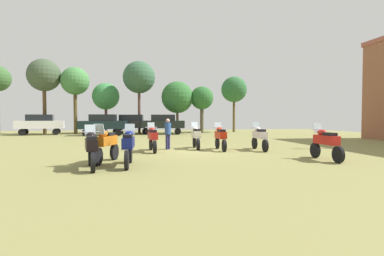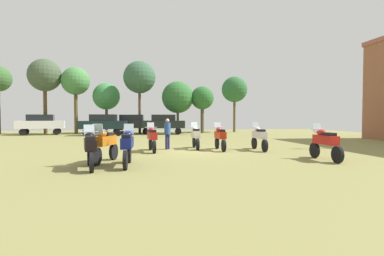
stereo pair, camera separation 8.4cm
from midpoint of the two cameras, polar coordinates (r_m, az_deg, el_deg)
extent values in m
cube|color=olive|center=(15.40, 0.48, -4.42)|extent=(44.00, 52.00, 0.02)
cylinder|color=black|center=(11.34, -19.07, -5.19)|extent=(0.26, 0.64, 0.63)
cylinder|color=black|center=(9.86, -18.65, -6.26)|extent=(0.26, 0.64, 0.63)
cube|color=black|center=(10.54, -18.91, -3.01)|extent=(0.63, 1.32, 0.36)
ellipsoid|color=black|center=(10.81, -19.00, -1.41)|extent=(0.42, 0.54, 0.24)
cube|color=black|center=(10.30, -18.86, -1.79)|extent=(0.42, 0.61, 0.12)
cube|color=silver|center=(11.12, -19.09, -0.39)|extent=(0.38, 0.23, 0.39)
cylinder|color=#B7B7BC|center=(11.02, -19.07, -0.72)|extent=(0.61, 0.17, 0.04)
cylinder|color=black|center=(11.62, -11.93, -4.91)|extent=(0.14, 0.65, 0.65)
cylinder|color=black|center=(10.06, -12.61, -5.99)|extent=(0.14, 0.65, 0.65)
cube|color=navy|center=(10.78, -12.27, -2.75)|extent=(0.40, 1.35, 0.36)
ellipsoid|color=navy|center=(11.06, -12.15, -1.18)|extent=(0.33, 0.49, 0.24)
cube|color=black|center=(10.53, -12.38, -1.56)|extent=(0.32, 0.57, 0.12)
cube|color=silver|center=(11.39, -12.02, -0.18)|extent=(0.36, 0.16, 0.39)
cylinder|color=#B7B7BC|center=(11.29, -12.06, -0.50)|extent=(0.62, 0.05, 0.04)
cylinder|color=black|center=(11.18, -17.80, -5.22)|extent=(0.31, 0.66, 0.66)
cylinder|color=black|center=(12.54, -14.79, -4.41)|extent=(0.31, 0.66, 0.66)
cube|color=#C26514|center=(11.81, -16.23, -2.34)|extent=(0.72, 1.33, 0.36)
ellipsoid|color=#C26514|center=(11.53, -16.83, -1.06)|extent=(0.45, 0.55, 0.24)
cube|color=black|center=(12.00, -15.80, -1.12)|extent=(0.45, 0.62, 0.12)
cube|color=silver|center=(11.23, -17.53, -0.23)|extent=(0.39, 0.25, 0.39)
cylinder|color=#B7B7BC|center=(11.32, -17.32, -0.51)|extent=(0.60, 0.22, 0.04)
cylinder|color=black|center=(16.47, 4.71, -2.88)|extent=(0.13, 0.62, 0.62)
cylinder|color=black|center=(15.01, 6.01, -3.37)|extent=(0.13, 0.62, 0.62)
cube|color=#B3200A|center=(15.71, 5.34, -1.34)|extent=(0.38, 1.29, 0.36)
ellipsoid|color=#B3200A|center=(15.97, 5.10, -0.28)|extent=(0.33, 0.48, 0.24)
cube|color=black|center=(15.48, 5.54, -0.50)|extent=(0.31, 0.56, 0.12)
cube|color=silver|center=(16.28, 4.84, 0.40)|extent=(0.36, 0.16, 0.39)
cylinder|color=#B7B7BC|center=(16.19, 4.91, 0.18)|extent=(0.62, 0.04, 0.04)
cylinder|color=black|center=(13.80, 22.30, -3.94)|extent=(0.12, 0.64, 0.64)
cylinder|color=black|center=(12.50, 25.99, -4.60)|extent=(0.12, 0.64, 0.64)
cube|color=red|center=(13.10, 24.08, -2.07)|extent=(0.37, 1.32, 0.36)
ellipsoid|color=red|center=(13.33, 23.41, -0.79)|extent=(0.32, 0.48, 0.24)
cube|color=black|center=(12.89, 24.66, -1.08)|extent=(0.30, 0.56, 0.12)
cube|color=silver|center=(13.61, 22.68, 0.03)|extent=(0.36, 0.15, 0.39)
cylinder|color=#B7B7BC|center=(13.52, 22.90, -0.23)|extent=(0.62, 0.04, 0.04)
cylinder|color=black|center=(17.09, 0.30, -2.69)|extent=(0.14, 0.63, 0.62)
cylinder|color=black|center=(15.66, 1.02, -3.12)|extent=(0.14, 0.63, 0.62)
cube|color=silver|center=(16.34, 0.64, -1.18)|extent=(0.40, 1.25, 0.36)
ellipsoid|color=silver|center=(16.60, 0.51, -0.16)|extent=(0.33, 0.49, 0.24)
cube|color=black|center=(16.11, 0.75, -0.37)|extent=(0.32, 0.57, 0.12)
cube|color=silver|center=(16.90, 0.36, 0.49)|extent=(0.36, 0.16, 0.39)
cylinder|color=#B7B7BC|center=(16.81, 0.41, 0.28)|extent=(0.62, 0.05, 0.04)
cylinder|color=black|center=(16.76, 11.71, -2.82)|extent=(0.14, 0.63, 0.63)
cylinder|color=black|center=(15.30, 13.66, -3.30)|extent=(0.14, 0.63, 0.63)
cube|color=silver|center=(16.00, 12.65, -1.29)|extent=(0.40, 1.34, 0.36)
ellipsoid|color=silver|center=(16.26, 12.30, -0.24)|extent=(0.33, 0.49, 0.24)
cube|color=black|center=(15.77, 12.95, -0.47)|extent=(0.31, 0.57, 0.12)
cube|color=silver|center=(16.57, 11.91, 0.42)|extent=(0.36, 0.16, 0.39)
cylinder|color=#B7B7BC|center=(16.48, 12.03, 0.21)|extent=(0.62, 0.05, 0.04)
cylinder|color=black|center=(15.91, -8.03, -3.06)|extent=(0.18, 0.63, 0.63)
cylinder|color=black|center=(14.40, -7.30, -3.59)|extent=(0.18, 0.63, 0.63)
cube|color=#AF1D17|center=(15.12, -7.69, -1.45)|extent=(0.49, 1.33, 0.36)
ellipsoid|color=#AF1D17|center=(15.39, -7.84, -0.35)|extent=(0.37, 0.51, 0.24)
cube|color=black|center=(14.88, -7.59, -0.58)|extent=(0.36, 0.59, 0.12)
cube|color=silver|center=(15.71, -7.99, 0.36)|extent=(0.37, 0.19, 0.39)
cylinder|color=#B7B7BC|center=(15.61, -7.94, 0.13)|extent=(0.62, 0.10, 0.04)
cylinder|color=black|center=(29.94, -8.42, -0.66)|extent=(0.66, 0.29, 0.64)
cylinder|color=black|center=(31.37, -8.15, -0.54)|extent=(0.66, 0.29, 0.64)
cylinder|color=black|center=(29.78, -2.81, -0.66)|extent=(0.66, 0.29, 0.64)
cylinder|color=black|center=(31.22, -2.80, -0.53)|extent=(0.66, 0.29, 0.64)
cube|color=black|center=(30.52, -5.55, 0.71)|extent=(4.48, 2.28, 0.75)
cube|color=black|center=(30.51, -5.56, 1.98)|extent=(2.53, 1.84, 0.61)
cylinder|color=black|center=(29.06, -19.73, -0.84)|extent=(0.65, 0.24, 0.64)
cylinder|color=black|center=(30.47, -19.15, -0.71)|extent=(0.65, 0.24, 0.64)
cylinder|color=black|center=(28.57, -14.00, -0.83)|extent=(0.65, 0.24, 0.64)
cylinder|color=black|center=(30.00, -13.68, -0.69)|extent=(0.65, 0.24, 0.64)
cube|color=#14272C|center=(29.47, -16.67, 0.58)|extent=(4.35, 1.94, 0.75)
cube|color=black|center=(29.46, -16.68, 1.90)|extent=(2.41, 1.66, 0.61)
cylinder|color=black|center=(31.00, -14.38, -0.61)|extent=(0.65, 0.26, 0.64)
cylinder|color=black|center=(32.43, -13.98, -0.49)|extent=(0.65, 0.26, 0.64)
cylinder|color=black|center=(30.68, -8.98, -0.60)|extent=(0.65, 0.26, 0.64)
cylinder|color=black|center=(32.11, -8.81, -0.48)|extent=(0.65, 0.26, 0.64)
cube|color=black|center=(31.50, -11.56, 0.71)|extent=(4.41, 2.09, 0.75)
cube|color=black|center=(31.49, -11.57, 1.95)|extent=(2.47, 1.74, 0.61)
cylinder|color=black|center=(32.39, -29.78, -0.71)|extent=(0.67, 0.33, 0.64)
cylinder|color=black|center=(33.81, -29.36, -0.60)|extent=(0.67, 0.33, 0.64)
cylinder|color=black|center=(32.01, -24.62, -0.65)|extent=(0.67, 0.33, 0.64)
cylinder|color=black|center=(33.44, -24.41, -0.54)|extent=(0.67, 0.33, 0.64)
cube|color=white|center=(32.86, -27.08, 0.59)|extent=(4.56, 2.56, 0.75)
cube|color=black|center=(32.85, -27.10, 1.77)|extent=(2.62, 1.99, 0.61)
cylinder|color=#232451|center=(16.20, -4.60, -2.64)|extent=(0.14, 0.14, 0.80)
cylinder|color=#232451|center=(16.07, -4.97, -2.68)|extent=(0.14, 0.14, 0.80)
cylinder|color=#264987|center=(16.09, -4.79, -0.11)|extent=(0.48, 0.48, 0.64)
sphere|color=tan|center=(16.08, -4.80, 1.41)|extent=(0.22, 0.22, 0.22)
cylinder|color=brown|center=(34.32, -26.40, 3.39)|extent=(0.36, 0.36, 5.31)
sphere|color=#3F5137|center=(34.58, -26.49, 9.04)|extent=(3.31, 3.31, 3.31)
cylinder|color=brown|center=(35.41, 7.94, 2.74)|extent=(0.28, 0.28, 4.33)
sphere|color=#2C6232|center=(35.56, 7.96, 7.31)|extent=(2.99, 2.99, 2.99)
cylinder|color=brown|center=(32.56, -10.12, 3.60)|extent=(0.28, 0.28, 5.24)
sphere|color=#335B3D|center=(32.82, -10.16, 9.52)|extent=(3.43, 3.43, 3.43)
cylinder|color=brown|center=(33.68, -21.45, 3.13)|extent=(0.36, 0.36, 4.89)
sphere|color=#448040|center=(33.89, -21.52, 8.37)|extent=(2.91, 2.91, 2.91)
cylinder|color=brown|center=(32.94, -2.89, 1.78)|extent=(0.27, 0.27, 3.15)
sphere|color=#2F672F|center=(33.02, -2.90, 5.88)|extent=(3.49, 3.49, 3.49)
cylinder|color=#4F4835|center=(33.05, 1.82, 1.92)|extent=(0.38, 0.38, 3.30)
sphere|color=#2A632B|center=(33.12, 1.83, 5.77)|extent=(2.54, 2.54, 2.54)
cylinder|color=brown|center=(34.25, -16.17, 1.91)|extent=(0.30, 0.30, 3.38)
sphere|color=#398244|center=(34.32, -16.21, 5.83)|extent=(2.94, 2.94, 2.94)
camera|label=1|loc=(0.04, -90.11, 0.00)|focal=27.92mm
camera|label=2|loc=(0.04, 89.89, 0.00)|focal=27.92mm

